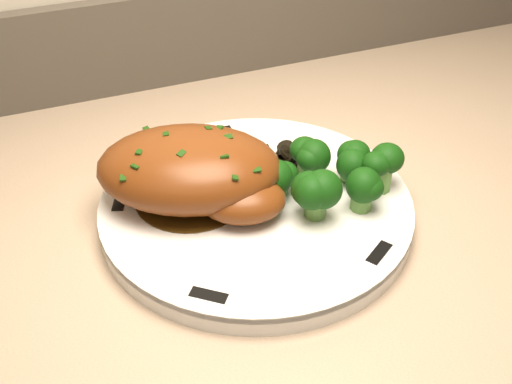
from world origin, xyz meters
name	(u,v)px	position (x,y,z in m)	size (l,w,h in m)	color
plate	(256,208)	(0.67, 1.69, 0.90)	(0.30, 0.30, 0.02)	white
rim_accent_0	(218,131)	(0.67, 1.82, 0.91)	(0.03, 0.01, 0.00)	black
rim_accent_1	(120,201)	(0.54, 1.74, 0.91)	(0.03, 0.01, 0.00)	black
rim_accent_2	(209,296)	(0.59, 1.59, 0.91)	(0.03, 0.01, 0.00)	black
rim_accent_3	(379,253)	(0.74, 1.58, 0.91)	(0.03, 0.01, 0.00)	black
rim_accent_4	(355,154)	(0.79, 1.72, 0.91)	(0.03, 0.01, 0.00)	black
gravy_pool	(191,197)	(0.61, 1.72, 0.91)	(0.11, 0.11, 0.00)	#3A250A
chicken_breast	(195,172)	(0.61, 1.71, 0.95)	(0.20, 0.17, 0.07)	brown
mushroom_pile	(278,164)	(0.71, 1.73, 0.92)	(0.08, 0.06, 0.02)	black
broccoli_florets	(333,171)	(0.74, 1.67, 0.94)	(0.13, 0.09, 0.05)	#5B903D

